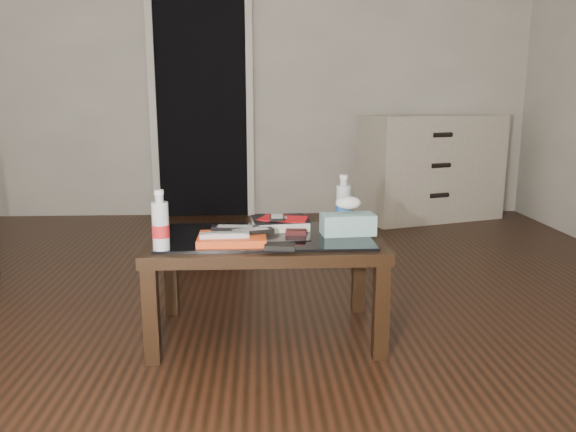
% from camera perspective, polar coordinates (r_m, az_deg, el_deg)
% --- Properties ---
extents(ground, '(5.00, 5.00, 0.00)m').
position_cam_1_polar(ground, '(2.77, -4.85, -10.32)').
color(ground, black).
rests_on(ground, ground).
extents(doorway, '(0.90, 0.08, 2.07)m').
position_cam_1_polar(doorway, '(5.06, -8.77, 11.54)').
color(doorway, black).
rests_on(doorway, ground).
extents(coffee_table, '(1.00, 0.60, 0.46)m').
position_cam_1_polar(coffee_table, '(2.47, -2.25, -3.38)').
color(coffee_table, black).
rests_on(coffee_table, ground).
extents(dresser, '(1.30, 0.84, 0.90)m').
position_cam_1_polar(dresser, '(5.06, 14.31, 4.79)').
color(dresser, beige).
rests_on(dresser, ground).
extents(magazines, '(0.28, 0.21, 0.03)m').
position_cam_1_polar(magazines, '(2.33, -5.69, -2.31)').
color(magazines, '#E64415').
rests_on(magazines, coffee_table).
extents(remote_silver, '(0.20, 0.06, 0.02)m').
position_cam_1_polar(remote_silver, '(2.29, -6.46, -1.90)').
color(remote_silver, '#B2B2B7').
rests_on(remote_silver, magazines).
extents(remote_black_front, '(0.21, 0.11, 0.02)m').
position_cam_1_polar(remote_black_front, '(2.34, -3.88, -1.55)').
color(remote_black_front, black).
rests_on(remote_black_front, magazines).
extents(remote_black_back, '(0.20, 0.07, 0.02)m').
position_cam_1_polar(remote_black_back, '(2.41, -5.38, -1.23)').
color(remote_black_back, black).
rests_on(remote_black_back, magazines).
extents(textbook, '(0.27, 0.23, 0.05)m').
position_cam_1_polar(textbook, '(2.57, -0.80, -0.73)').
color(textbook, black).
rests_on(textbook, coffee_table).
extents(dvd_mailers, '(0.23, 0.20, 0.01)m').
position_cam_1_polar(dvd_mailers, '(2.55, -0.67, -0.22)').
color(dvd_mailers, red).
rests_on(dvd_mailers, textbook).
extents(ipod, '(0.07, 0.11, 0.02)m').
position_cam_1_polar(ipod, '(2.52, -1.12, -0.15)').
color(ipod, black).
rests_on(ipod, dvd_mailers).
extents(flip_phone, '(0.09, 0.06, 0.02)m').
position_cam_1_polar(flip_phone, '(2.45, 0.82, -1.64)').
color(flip_phone, black).
rests_on(flip_phone, coffee_table).
extents(wallet, '(0.13, 0.08, 0.02)m').
position_cam_1_polar(wallet, '(2.22, -0.84, -3.12)').
color(wallet, black).
rests_on(wallet, coffee_table).
extents(water_bottle_left, '(0.07, 0.07, 0.24)m').
position_cam_1_polar(water_bottle_left, '(2.24, -12.85, -0.40)').
color(water_bottle_left, silver).
rests_on(water_bottle_left, coffee_table).
extents(water_bottle_right, '(0.08, 0.08, 0.24)m').
position_cam_1_polar(water_bottle_right, '(2.62, 5.62, 1.60)').
color(water_bottle_right, silver).
rests_on(water_bottle_right, coffee_table).
extents(tissue_box, '(0.24, 0.14, 0.09)m').
position_cam_1_polar(tissue_box, '(2.47, 6.09, -0.82)').
color(tissue_box, teal).
rests_on(tissue_box, coffee_table).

